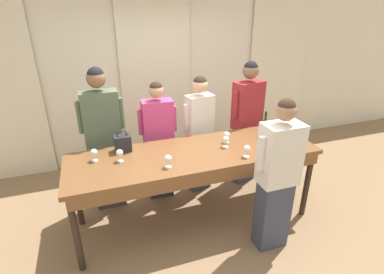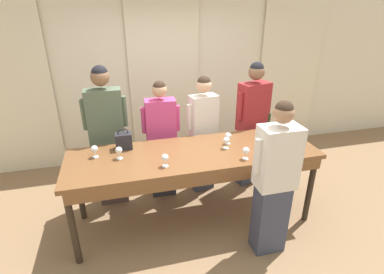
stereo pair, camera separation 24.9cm
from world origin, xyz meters
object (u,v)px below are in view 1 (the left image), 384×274
Objects in this scene: guest_striped_shirt at (247,122)px; wine_glass_front_mid at (226,140)px; handbag at (123,143)px; wine_glass_back_left at (168,159)px; wine_glass_front_left at (227,135)px; wine_glass_front_right at (247,149)px; wine_glass_center_mid at (94,153)px; guest_olive_jacket at (104,139)px; guest_pink_top at (159,141)px; wine_glass_center_right at (283,124)px; wine_glass_center_left at (120,153)px; wine_bottle at (265,127)px; guest_cream_sweater at (199,133)px; host_pouring at (277,177)px; tasting_bar at (195,159)px.

wine_glass_front_mid is at bearing -134.33° from guest_striped_shirt.
handbag reaches higher than wine_glass_back_left.
wine_glass_front_right is at bearing -83.34° from wine_glass_front_left.
wine_glass_front_left and wine_glass_center_mid have the same top height.
handbag is at bearing -61.84° from guest_olive_jacket.
wine_glass_back_left is at bearing -96.52° from guest_pink_top.
wine_glass_center_right is at bearing 1.35° from wine_glass_center_mid.
guest_olive_jacket is (-0.13, 0.60, -0.07)m from wine_glass_center_left.
wine_glass_center_mid is (-2.09, 0.01, -0.02)m from wine_bottle.
wine_glass_front_mid is 0.68m from guest_cream_sweater.
wine_glass_center_mid is at bearing 154.67° from host_pouring.
handbag is at bearing 145.85° from host_pouring.
wine_glass_front_mid is 1.00× the size of wine_glass_center_mid.
tasting_bar is 1.18m from guest_olive_jacket.
wine_glass_center_right is (1.32, 0.24, 0.18)m from tasting_bar.
guest_cream_sweater is (0.68, 0.89, -0.17)m from wine_glass_back_left.
wine_glass_front_mid is 1.22m from wine_glass_center_left.
wine_glass_center_mid is at bearing -160.36° from guest_cream_sweater.
wine_glass_center_right is 1.66m from guest_pink_top.
wine_glass_front_mid is at bearing -166.77° from wine_bottle.
wine_glass_front_mid is 1.00× the size of wine_glass_center_left.
wine_glass_center_left is (-0.83, 0.08, 0.18)m from tasting_bar.
guest_striped_shirt is (1.80, 0.36, -0.11)m from handbag.
guest_pink_top is at bearing 164.50° from wine_glass_center_right.
wine_glass_center_mid is at bearing -148.68° from guest_pink_top.
wine_glass_center_right is at bearing 14.95° from wine_glass_back_left.
host_pouring reaches higher than wine_glass_center_right.
wine_glass_center_right is at bearing 12.89° from wine_glass_front_mid.
wine_glass_center_mid is 0.82m from wine_glass_back_left.
wine_glass_center_left is 0.09× the size of guest_pink_top.
wine_glass_back_left is at bearing -150.52° from tasting_bar.
guest_olive_jacket reaches higher than wine_glass_center_left.
wine_glass_front_left is at bearing 2.76° from wine_glass_center_left.
handbag reaches higher than wine_glass_front_left.
wine_glass_center_mid is 0.08× the size of guest_olive_jacket.
wine_glass_back_left is (0.46, -0.29, 0.00)m from wine_glass_center_left.
wine_glass_front_right is 1.75m from guest_olive_jacket.
guest_pink_top is at bearing 135.43° from wine_glass_front_mid.
handbag is (-0.77, 0.32, 0.18)m from tasting_bar.
wine_glass_front_right is at bearing -14.85° from wine_glass_center_left.
wine_bottle is 1.26× the size of handbag.
wine_glass_center_left is (-0.06, -0.24, -0.00)m from handbag.
wine_glass_center_mid is at bearing 164.03° from wine_glass_front_right.
guest_striped_shirt is at bearing -0.00° from guest_olive_jacket.
wine_glass_back_left is (-0.76, -0.24, 0.00)m from wine_glass_front_mid.
tasting_bar is 20.38× the size of wine_glass_front_right.
wine_glass_front_left is 0.08× the size of guest_cream_sweater.
guest_striped_shirt is (0.64, 0.65, -0.11)m from wine_glass_front_mid.
wine_glass_center_right is at bearing -2.31° from handbag.
guest_pink_top is 0.91× the size of guest_striped_shirt.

